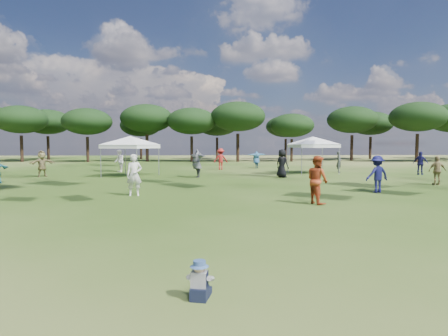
# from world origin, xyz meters

# --- Properties ---
(tree_line) EXTENTS (108.78, 17.63, 7.77)m
(tree_line) POSITION_xyz_m (2.39, 47.41, 5.42)
(tree_line) COLOR black
(tree_line) RESTS_ON ground
(tent_left) EXTENTS (5.68, 5.68, 3.13)m
(tent_left) POSITION_xyz_m (-5.89, 23.47, 2.71)
(tent_left) COLOR gray
(tent_left) RESTS_ON ground
(tent_right) EXTENTS (6.22, 6.22, 3.15)m
(tent_right) POSITION_xyz_m (7.60, 25.55, 2.73)
(tent_right) COLOR gray
(tent_right) RESTS_ON ground
(toddler) EXTENTS (0.43, 0.46, 0.59)m
(toddler) POSITION_xyz_m (-0.54, 2.46, 0.26)
(toddler) COLOR black
(toddler) RESTS_ON ground
(festival_crowd) EXTENTS (29.17, 22.01, 1.93)m
(festival_crowd) POSITION_xyz_m (-0.52, 22.12, 0.90)
(festival_crowd) COLOR olive
(festival_crowd) RESTS_ON ground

